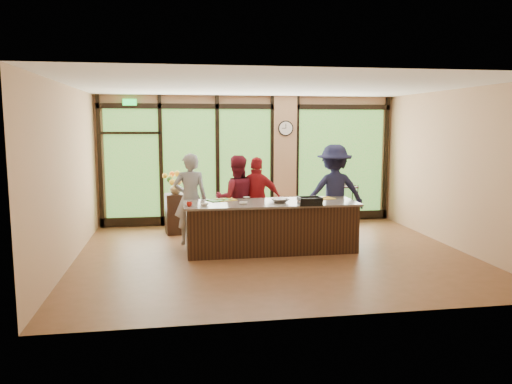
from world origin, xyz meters
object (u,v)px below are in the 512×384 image
object	(u,v)px
island_base	(270,227)
flower_stand	(176,214)
bar_cart	(342,198)
roasting_pan	(310,203)
cook_right	(334,192)
cook_left	(190,199)

from	to	relation	value
island_base	flower_stand	size ratio (longest dim) A/B	3.58
flower_stand	bar_cart	bearing A→B (deg)	1.79
roasting_pan	bar_cart	world-z (taller)	roasting_pan
cook_right	flower_stand	size ratio (longest dim) A/B	2.24
cook_right	bar_cart	world-z (taller)	cook_right
roasting_pan	cook_right	bearing A→B (deg)	58.51
cook_left	flower_stand	bearing A→B (deg)	-74.82
flower_stand	roasting_pan	bearing A→B (deg)	-51.18
island_base	cook_left	distance (m)	1.71
cook_left	bar_cart	bearing A→B (deg)	-156.42
island_base	roasting_pan	distance (m)	0.93
flower_stand	cook_left	bearing A→B (deg)	-81.95
island_base	bar_cart	world-z (taller)	bar_cart
bar_cart	island_base	bearing A→B (deg)	-122.71
cook_left	roasting_pan	bearing A→B (deg)	148.61
island_base	cook_right	bearing A→B (deg)	25.96
roasting_pan	bar_cart	xyz separation A→B (m)	(1.61, 2.90, -0.38)
island_base	cook_right	distance (m)	1.70
roasting_pan	bar_cart	bearing A→B (deg)	65.01
cook_right	bar_cart	bearing A→B (deg)	-111.19
island_base	cook_left	xyz separation A→B (m)	(-1.45, 0.77, 0.46)
flower_stand	bar_cart	xyz separation A→B (m)	(3.97, 0.69, 0.14)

